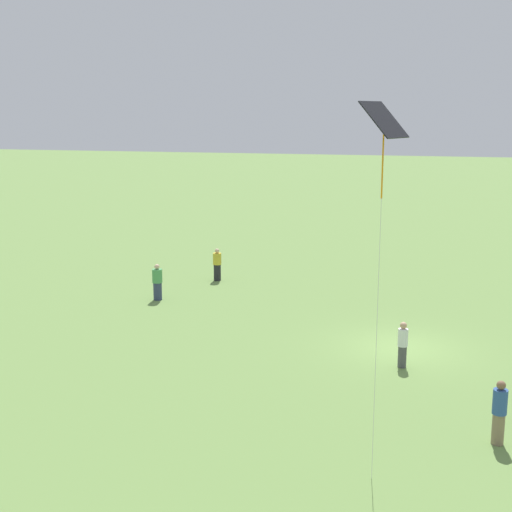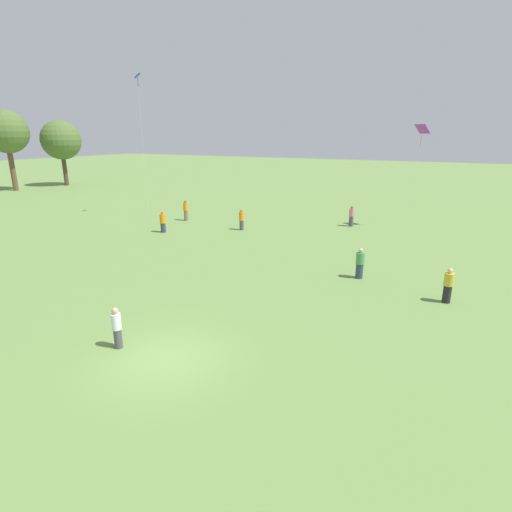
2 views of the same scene
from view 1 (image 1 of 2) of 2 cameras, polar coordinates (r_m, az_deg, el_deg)
name	(u,v)px [view 1 (image 1 of 2)]	position (r m, az deg, el deg)	size (l,w,h in m)	color
ground_plane	(401,348)	(27.28, 11.53, -7.19)	(240.00, 240.00, 0.00)	#6B8E47
person_2	(157,283)	(33.43, -7.89, -2.12)	(0.63, 0.63, 1.70)	#333D5B
person_3	(217,265)	(36.98, -3.12, -0.71)	(0.61, 0.61, 1.69)	#232328
person_8	(403,345)	(25.05, 11.65, -6.95)	(0.43, 0.43, 1.61)	#4C4C51
person_11	(499,413)	(20.15, 18.88, -11.78)	(0.53, 0.53, 1.76)	#847056
kite_1	(384,131)	(15.88, 10.19, 9.85)	(1.06, 1.25, 8.85)	black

